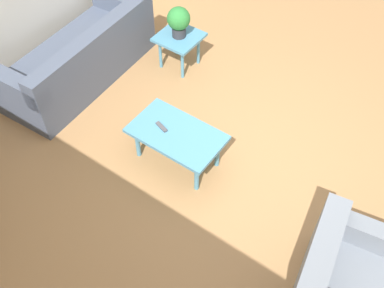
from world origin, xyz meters
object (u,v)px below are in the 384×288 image
Objects in this scene: coffee_table at (177,136)px; potted_plant at (179,20)px; sofa at (81,59)px; side_table_plant at (179,40)px; armchair at (348,285)px.

potted_plant reaches higher than coffee_table.
side_table_plant is (-0.85, -0.91, 0.09)m from sofa.
potted_plant is at bearing 133.28° from sofa.
coffee_table is 1.60m from side_table_plant.
side_table_plant is (3.01, -1.73, 0.09)m from armchair.
coffee_table is at bearing 74.02° from sofa.
armchair reaches higher than coffee_table.
armchair is 3.49m from potted_plant.
potted_plant is at bearing 50.58° from armchair.
potted_plant is at bearing -26.57° from side_table_plant.
sofa is at bearing 68.43° from armchair.
sofa is 1.93× the size of armchair.
sofa is 1.83m from coffee_table.
armchair is at bearing 74.48° from sofa.
armchair reaches higher than side_table_plant.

